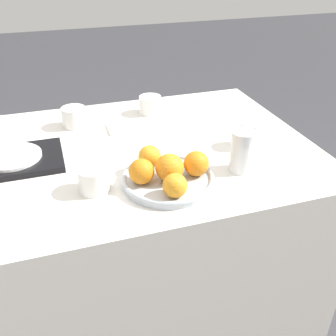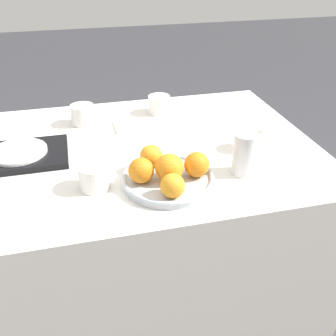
{
  "view_description": "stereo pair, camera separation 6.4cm",
  "coord_description": "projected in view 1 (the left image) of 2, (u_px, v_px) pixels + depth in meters",
  "views": [
    {
      "loc": [
        -0.21,
        -1.12,
        1.38
      ],
      "look_at": [
        0.08,
        -0.23,
        0.83
      ],
      "focal_mm": 42.0,
      "sensor_mm": 36.0,
      "label": 1
    },
    {
      "loc": [
        -0.15,
        -1.13,
        1.38
      ],
      "look_at": [
        0.08,
        -0.23,
        0.83
      ],
      "focal_mm": 42.0,
      "sensor_mm": 36.0,
      "label": 2
    }
  ],
  "objects": [
    {
      "name": "orange_4",
      "position": [
        175.0,
        186.0,
        1.01
      ],
      "size": [
        0.06,
        0.06,
        0.06
      ],
      "color": "orange",
      "rests_on": "fruit_platter"
    },
    {
      "name": "orange_1",
      "position": [
        170.0,
        168.0,
        1.07
      ],
      "size": [
        0.08,
        0.08,
        0.08
      ],
      "color": "orange",
      "rests_on": "fruit_platter"
    },
    {
      "name": "orange_0",
      "position": [
        140.0,
        172.0,
        1.06
      ],
      "size": [
        0.07,
        0.07,
        0.07
      ],
      "color": "orange",
      "rests_on": "fruit_platter"
    },
    {
      "name": "cup_1",
      "position": [
        74.0,
        117.0,
        1.42
      ],
      "size": [
        0.09,
        0.09,
        0.07
      ],
      "color": "white",
      "rests_on": "table"
    },
    {
      "name": "cup_3",
      "position": [
        251.0,
        134.0,
        1.28
      ],
      "size": [
        0.08,
        0.08,
        0.08
      ],
      "color": "white",
      "rests_on": "table"
    },
    {
      "name": "orange_3",
      "position": [
        196.0,
        164.0,
        1.09
      ],
      "size": [
        0.07,
        0.07,
        0.07
      ],
      "color": "orange",
      "rests_on": "fruit_platter"
    },
    {
      "name": "orange_2",
      "position": [
        150.0,
        157.0,
        1.13
      ],
      "size": [
        0.07,
        0.07,
        0.07
      ],
      "color": "orange",
      "rests_on": "fruit_platter"
    },
    {
      "name": "fruit_platter",
      "position": [
        168.0,
        179.0,
        1.1
      ],
      "size": [
        0.26,
        0.26,
        0.03
      ],
      "color": "#B2BCC6",
      "rests_on": "table"
    },
    {
      "name": "serving_tray",
      "position": [
        13.0,
        161.0,
        1.19
      ],
      "size": [
        0.3,
        0.21,
        0.02
      ],
      "color": "black",
      "rests_on": "table"
    },
    {
      "name": "table",
      "position": [
        130.0,
        241.0,
        1.47
      ],
      "size": [
        1.23,
        0.85,
        0.78
      ],
      "color": "silver",
      "rests_on": "ground_plane"
    },
    {
      "name": "cup_2",
      "position": [
        94.0,
        180.0,
        1.06
      ],
      "size": [
        0.09,
        0.09,
        0.07
      ],
      "color": "white",
      "rests_on": "table"
    },
    {
      "name": "cup_0",
      "position": [
        150.0,
        105.0,
        1.52
      ],
      "size": [
        0.08,
        0.08,
        0.07
      ],
      "color": "white",
      "rests_on": "table"
    },
    {
      "name": "water_glass",
      "position": [
        242.0,
        151.0,
        1.14
      ],
      "size": [
        0.07,
        0.07,
        0.13
      ],
      "color": "silver",
      "rests_on": "table"
    },
    {
      "name": "napkin",
      "position": [
        125.0,
        127.0,
        1.42
      ],
      "size": [
        0.13,
        0.11,
        0.01
      ],
      "color": "silver",
      "rests_on": "table"
    },
    {
      "name": "ground_plane",
      "position": [
        135.0,
        311.0,
        1.67
      ],
      "size": [
        12.0,
        12.0,
        0.0
      ],
      "primitive_type": "plane",
      "color": "#38383D"
    },
    {
      "name": "side_plate",
      "position": [
        12.0,
        157.0,
        1.19
      ],
      "size": [
        0.17,
        0.17,
        0.01
      ],
      "color": "white",
      "rests_on": "serving_tray"
    }
  ]
}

